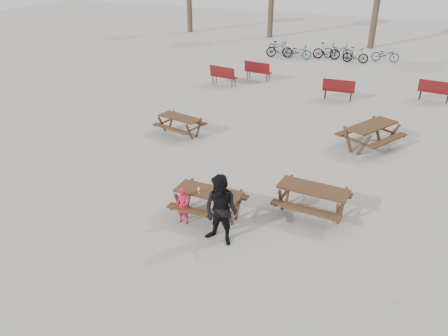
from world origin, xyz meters
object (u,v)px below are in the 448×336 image
at_px(main_picnic_table, 209,197).
at_px(picnic_table_far, 370,136).
at_px(food_tray, 221,195).
at_px(child, 183,206).
at_px(soda_bottle, 199,190).
at_px(picnic_table_east, 312,201).
at_px(adult, 221,211).
at_px(picnic_table_north, 180,126).

relative_size(main_picnic_table, picnic_table_far, 0.87).
distance_m(main_picnic_table, food_tray, 0.45).
bearing_deg(picnic_table_far, child, 179.96).
xyz_separation_m(soda_bottle, picnic_table_far, (3.56, 6.69, -0.40)).
bearing_deg(picnic_table_far, picnic_table_east, -160.72).
relative_size(soda_bottle, adult, 0.09).
distance_m(soda_bottle, child, 0.58).
distance_m(picnic_table_east, picnic_table_north, 7.03).
relative_size(food_tray, soda_bottle, 1.06).
xyz_separation_m(soda_bottle, adult, (1.00, -0.77, 0.08)).
bearing_deg(picnic_table_east, soda_bottle, -149.40).
relative_size(adult, picnic_table_east, 0.99).
height_order(soda_bottle, adult, adult).
relative_size(main_picnic_table, soda_bottle, 10.59).
bearing_deg(soda_bottle, main_picnic_table, 43.81).
distance_m(picnic_table_east, picnic_table_far, 5.31).
bearing_deg(child, adult, -20.77).
bearing_deg(picnic_table_far, food_tray, -176.00).
bearing_deg(picnic_table_north, picnic_table_east, -18.65).
relative_size(main_picnic_table, picnic_table_east, 0.96).
height_order(picnic_table_east, picnic_table_north, picnic_table_east).
xyz_separation_m(picnic_table_north, picnic_table_far, (6.93, 1.75, 0.08)).
height_order(main_picnic_table, picnic_table_far, picnic_table_far).
distance_m(child, picnic_table_north, 6.18).
relative_size(food_tray, child, 0.17).
bearing_deg(soda_bottle, picnic_table_east, 27.89).
distance_m(food_tray, child, 1.03).
distance_m(adult, picnic_table_far, 7.90).
xyz_separation_m(food_tray, picnic_table_east, (2.14, 1.33, -0.39)).
height_order(main_picnic_table, picnic_table_east, picnic_table_east).
relative_size(main_picnic_table, picnic_table_north, 1.07).
height_order(adult, picnic_table_north, adult).
bearing_deg(child, picnic_table_east, 27.12).
relative_size(soda_bottle, picnic_table_east, 0.09).
relative_size(adult, picnic_table_far, 0.90).
height_order(main_picnic_table, food_tray, food_tray).
xyz_separation_m(adult, picnic_table_east, (1.73, 2.21, -0.52)).
height_order(food_tray, adult, adult).
height_order(child, picnic_table_east, child).
distance_m(food_tray, picnic_table_far, 7.22).
relative_size(picnic_table_north, picnic_table_far, 0.82).
bearing_deg(soda_bottle, food_tray, 11.29).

